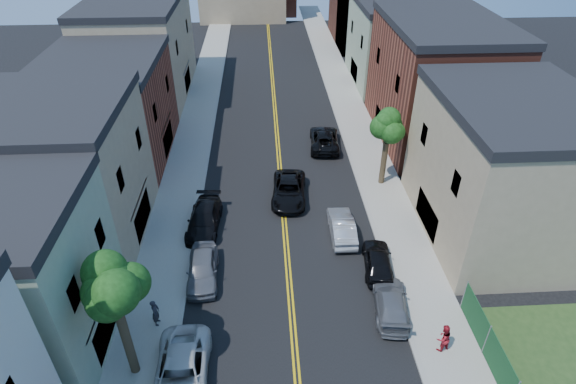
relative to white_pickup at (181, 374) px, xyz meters
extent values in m
cube|color=gray|center=(-2.40, 26.82, -0.69)|extent=(3.20, 100.00, 0.15)
cube|color=gray|center=(13.40, 26.82, -0.69)|extent=(3.20, 100.00, 0.15)
cube|color=gray|center=(-0.65, 26.82, -0.69)|extent=(0.30, 100.00, 0.15)
cube|color=gray|center=(11.65, 26.82, -0.69)|extent=(0.30, 100.00, 0.15)
cube|color=#998466|center=(-8.50, 11.82, 3.74)|extent=(9.00, 10.00, 9.00)
cube|color=brown|center=(-8.50, 22.82, 3.24)|extent=(9.00, 12.00, 8.00)
cube|color=#998466|center=(-8.50, 36.82, 3.99)|extent=(9.00, 16.00, 9.50)
cube|color=#998466|center=(19.50, 10.82, 3.74)|extent=(9.00, 12.00, 9.00)
cube|color=brown|center=(19.50, 24.82, 4.24)|extent=(9.00, 14.00, 10.00)
cube|color=gray|center=(19.50, 38.82, 3.49)|extent=(9.00, 12.00, 8.50)
cylinder|color=#3D2E1E|center=(-2.40, 0.82, 1.37)|extent=(0.44, 0.44, 3.96)
sphere|color=#12340E|center=(-2.40, 0.82, 5.69)|extent=(5.20, 5.20, 5.20)
sphere|color=#12340E|center=(-1.88, 0.43, 6.73)|extent=(3.90, 3.90, 3.90)
sphere|color=#12340E|center=(-2.92, 1.34, 5.17)|extent=(3.64, 3.64, 3.64)
cylinder|color=#3D2E1E|center=(13.40, 16.82, 1.15)|extent=(0.44, 0.44, 3.52)
sphere|color=#12340E|center=(13.40, 16.82, 4.89)|extent=(4.40, 4.40, 4.40)
sphere|color=#12340E|center=(13.84, 16.49, 5.77)|extent=(3.30, 3.30, 3.30)
sphere|color=#12340E|center=(12.96, 17.26, 4.45)|extent=(3.08, 3.08, 3.08)
imported|color=silver|center=(0.00, 0.00, 0.00)|extent=(2.62, 5.54, 1.53)
imported|color=slate|center=(0.34, 7.13, 0.00)|extent=(1.96, 4.53, 1.52)
imported|color=black|center=(0.00, 12.03, -0.02)|extent=(2.41, 5.22, 1.48)
imported|color=slate|center=(11.00, 3.94, -0.12)|extent=(2.39, 4.67, 1.30)
imported|color=black|center=(11.00, 7.25, -0.05)|extent=(2.14, 4.33, 1.42)
imported|color=#B3B4BB|center=(9.30, 10.69, -0.04)|extent=(1.55, 4.38, 1.44)
imported|color=black|center=(9.65, 23.20, -0.02)|extent=(2.90, 5.55, 1.49)
imported|color=black|center=(6.00, 15.22, -0.03)|extent=(2.90, 5.50, 1.47)
imported|color=#24232A|center=(-1.80, 3.66, 0.22)|extent=(0.44, 0.63, 1.67)
imported|color=#A41923|center=(12.95, 1.15, 0.23)|extent=(0.99, 0.88, 1.69)
camera|label=1|loc=(4.27, -13.57, 19.49)|focal=29.06mm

